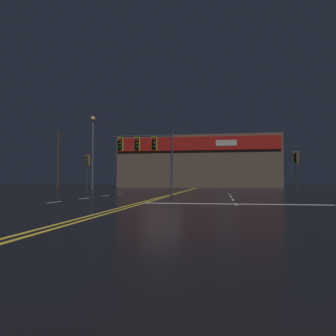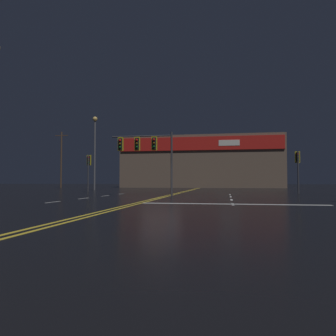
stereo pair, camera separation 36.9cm
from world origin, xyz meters
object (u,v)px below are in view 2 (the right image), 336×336
at_px(traffic_signal_corner_northeast, 298,162).
at_px(streetlight_near_left, 95,143).
at_px(traffic_signal_median, 144,147).
at_px(traffic_signal_corner_northwest, 89,165).

bearing_deg(traffic_signal_corner_northeast, streetlight_near_left, 162.50).
bearing_deg(traffic_signal_median, traffic_signal_corner_northwest, 136.81).
xyz_separation_m(traffic_signal_median, traffic_signal_corner_northeast, (11.84, 6.82, -0.85)).
distance_m(traffic_signal_median, streetlight_near_left, 16.64).
xyz_separation_m(traffic_signal_corner_northeast, streetlight_near_left, (-21.30, 6.72, 2.95)).
relative_size(traffic_signal_corner_northwest, traffic_signal_corner_northeast, 0.99).
relative_size(traffic_signal_median, traffic_signal_corner_northeast, 1.25).
xyz_separation_m(traffic_signal_median, streetlight_near_left, (-9.45, 13.53, 2.10)).
distance_m(traffic_signal_median, traffic_signal_corner_northeast, 13.69).
bearing_deg(traffic_signal_corner_northwest, traffic_signal_median, -43.19).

